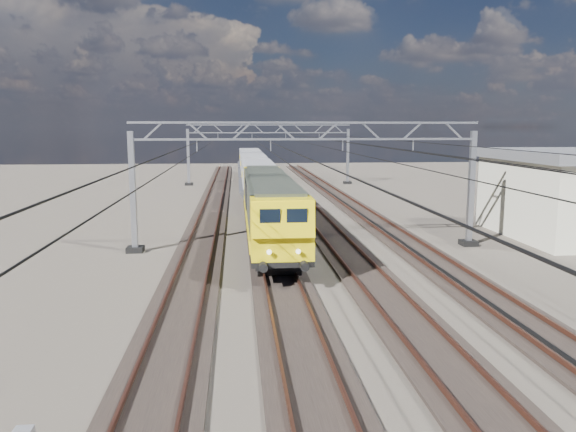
{
  "coord_description": "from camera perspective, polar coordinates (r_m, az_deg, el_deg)",
  "views": [
    {
      "loc": [
        -3.88,
        -26.86,
        6.81
      ],
      "look_at": [
        -1.34,
        0.78,
        2.4
      ],
      "focal_mm": 35.0,
      "sensor_mm": 36.0,
      "label": 1
    }
  ],
  "objects": [
    {
      "name": "locomotive",
      "position": [
        32.98,
        -1.93,
        1.21
      ],
      "size": [
        2.76,
        21.1,
        3.62
      ],
      "color": "black",
      "rests_on": "ground"
    },
    {
      "name": "catenary_gantry_mid",
      "position": [
        31.24,
        1.91,
        3.69
      ],
      "size": [
        19.9,
        0.9,
        7.11
      ],
      "color": "#969AA4",
      "rests_on": "ground"
    },
    {
      "name": "track_outer_east",
      "position": [
        29.41,
        14.59,
        -4.52
      ],
      "size": [
        2.6,
        140.0,
        0.3
      ],
      "color": "black",
      "rests_on": "ground"
    },
    {
      "name": "track_outer_west",
      "position": [
        27.78,
        -9.5,
        -5.14
      ],
      "size": [
        2.6,
        140.0,
        0.3
      ],
      "color": "black",
      "rests_on": "ground"
    },
    {
      "name": "ground",
      "position": [
        27.98,
        2.89,
        -5.07
      ],
      "size": [
        160.0,
        160.0,
        0.0
      ],
      "primitive_type": "plane",
      "color": "black",
      "rests_on": "ground"
    },
    {
      "name": "hopper_wagon_third",
      "position": [
        78.87,
        -3.9,
        5.68
      ],
      "size": [
        3.38,
        13.0,
        3.25
      ],
      "color": "black",
      "rests_on": "ground"
    },
    {
      "name": "hopper_wagon_lead",
      "position": [
        50.56,
        -3.11,
        3.82
      ],
      "size": [
        3.38,
        13.0,
        3.25
      ],
      "color": "black",
      "rests_on": "ground"
    },
    {
      "name": "overhead_wires",
      "position": [
        35.09,
        1.11,
        7.29
      ],
      "size": [
        12.03,
        140.0,
        0.53
      ],
      "color": "black",
      "rests_on": "ground"
    },
    {
      "name": "track_inner_east",
      "position": [
        28.31,
        6.92,
        -4.81
      ],
      "size": [
        2.6,
        140.0,
        0.3
      ],
      "color": "black",
      "rests_on": "ground"
    },
    {
      "name": "hopper_wagon_mid",
      "position": [
        64.7,
        -3.59,
        4.95
      ],
      "size": [
        3.38,
        13.0,
        3.25
      ],
      "color": "black",
      "rests_on": "ground"
    },
    {
      "name": "catenary_gantry_far",
      "position": [
        67.04,
        -1.94,
        6.54
      ],
      "size": [
        19.9,
        0.9,
        7.11
      ],
      "color": "#969AA4",
      "rests_on": "ground"
    },
    {
      "name": "track_loco",
      "position": [
        27.76,
        -1.21,
        -5.02
      ],
      "size": [
        2.6,
        140.0,
        0.3
      ],
      "color": "black",
      "rests_on": "ground"
    }
  ]
}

